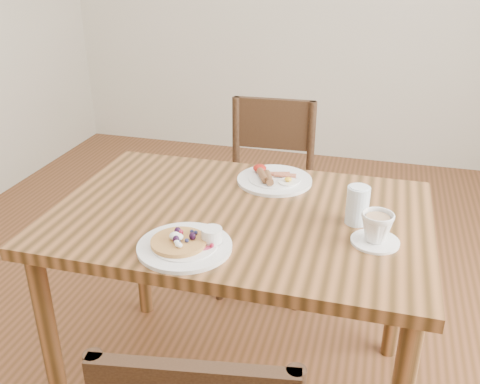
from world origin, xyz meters
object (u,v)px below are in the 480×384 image
Objects in this scene: dining_table at (240,238)px; chair_far at (268,187)px; water_glass at (357,205)px; teacup_saucer at (376,229)px; pancake_plate at (186,244)px; breakfast_plate at (273,179)px.

chair_far is (-0.07, 0.75, -0.16)m from dining_table.
water_glass is at bearing 118.12° from chair_far.
teacup_saucer is at bearing 118.02° from chair_far.
chair_far is at bearing 89.12° from pancake_plate.
teacup_saucer is (0.50, -0.84, 0.30)m from chair_far.
dining_table is at bearing 71.22° from pancake_plate.
water_glass reaches higher than breakfast_plate.
pancake_plate is at bearing -105.30° from breakfast_plate.
water_glass reaches higher than teacup_saucer.
chair_far is 3.26× the size of pancake_plate.
pancake_plate is (-0.09, -0.26, 0.11)m from dining_table.
breakfast_plate is (0.05, 0.26, 0.11)m from dining_table.
breakfast_plate is at bearing 101.48° from chair_far.
breakfast_plate is 0.51m from teacup_saucer.
chair_far is 1.05m from pancake_plate.
pancake_plate is 0.54m from teacup_saucer.
chair_far reaches higher than teacup_saucer.
dining_table is 0.77m from chair_far.
breakfast_plate is 1.93× the size of teacup_saucer.
pancake_plate is at bearing -161.39° from teacup_saucer.
water_glass is (0.37, 0.02, 0.16)m from dining_table.
chair_far is at bearing 120.97° from water_glass.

